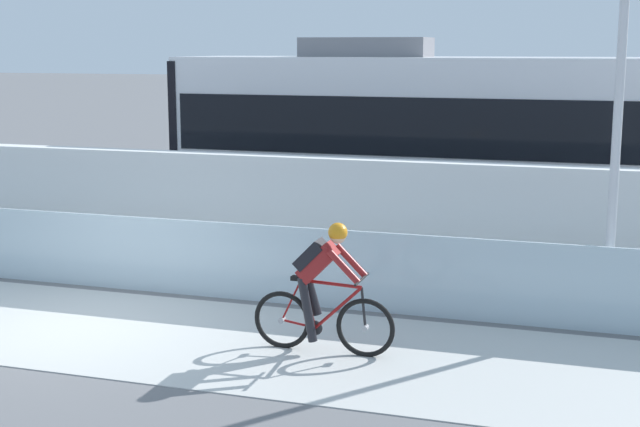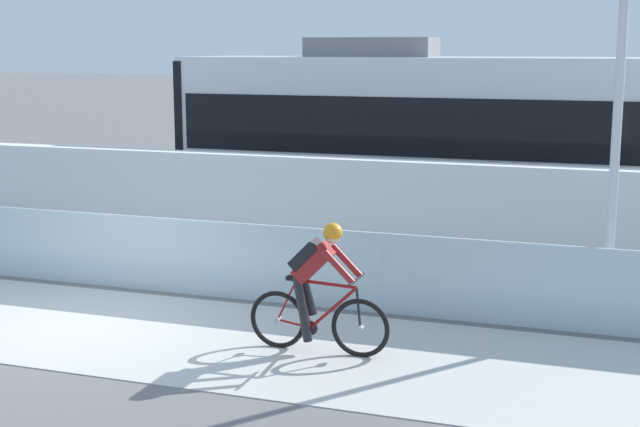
# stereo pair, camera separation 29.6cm
# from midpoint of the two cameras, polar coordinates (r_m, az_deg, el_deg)

# --- Properties ---
(ground_plane) EXTENTS (200.00, 200.00, 0.00)m
(ground_plane) POSITION_cam_midpoint_polar(r_m,az_deg,el_deg) (12.48, -14.51, -6.80)
(ground_plane) COLOR slate
(bike_path_deck) EXTENTS (32.00, 3.20, 0.01)m
(bike_path_deck) POSITION_cam_midpoint_polar(r_m,az_deg,el_deg) (12.47, -14.51, -6.77)
(bike_path_deck) COLOR beige
(bike_path_deck) RESTS_ON ground
(glass_parapet) EXTENTS (32.00, 0.05, 1.13)m
(glass_parapet) POSITION_cam_midpoint_polar(r_m,az_deg,el_deg) (13.85, -10.41, -2.49)
(glass_parapet) COLOR silver
(glass_parapet) RESTS_ON ground
(concrete_barrier_wall) EXTENTS (32.00, 0.36, 1.91)m
(concrete_barrier_wall) POSITION_cam_midpoint_polar(r_m,az_deg,el_deg) (15.33, -7.16, 0.33)
(concrete_barrier_wall) COLOR white
(concrete_barrier_wall) RESTS_ON ground
(tram_rail_near) EXTENTS (32.00, 0.08, 0.01)m
(tram_rail_near) POSITION_cam_midpoint_polar(r_m,az_deg,el_deg) (17.73, -3.55, -1.35)
(tram_rail_near) COLOR #595654
(tram_rail_near) RESTS_ON ground
(tram_rail_far) EXTENTS (32.00, 0.08, 0.01)m
(tram_rail_far) POSITION_cam_midpoint_polar(r_m,az_deg,el_deg) (19.03, -1.89, -0.51)
(tram_rail_far) COLOR #595654
(tram_rail_far) RESTS_ON ground
(tram) EXTENTS (11.06, 2.54, 3.81)m
(tram) POSITION_cam_midpoint_polar(r_m,az_deg,el_deg) (17.02, 10.13, 4.45)
(tram) COLOR silver
(tram) RESTS_ON ground
(cyclist_on_bike) EXTENTS (1.77, 0.58, 1.61)m
(cyclist_on_bike) POSITION_cam_midpoint_polar(r_m,az_deg,el_deg) (10.79, 0.64, -4.76)
(cyclist_on_bike) COLOR black
(cyclist_on_bike) RESTS_ON ground
(lamp_post_antenna) EXTENTS (0.28, 0.28, 5.20)m
(lamp_post_antenna) POSITION_cam_midpoint_polar(r_m,az_deg,el_deg) (12.03, 19.11, 8.28)
(lamp_post_antenna) COLOR gray
(lamp_post_antenna) RESTS_ON ground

